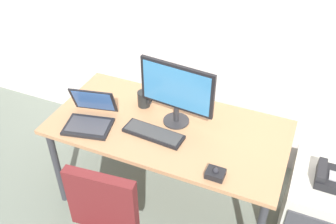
# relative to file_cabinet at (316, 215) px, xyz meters

# --- Properties ---
(ground_plane) EXTENTS (8.00, 8.00, 0.00)m
(ground_plane) POSITION_rel_file_cabinet_xyz_m (-1.06, 0.02, -0.34)
(ground_plane) COLOR slate
(desk) EXTENTS (1.62, 0.80, 0.74)m
(desk) POSITION_rel_file_cabinet_xyz_m (-1.06, 0.02, 0.32)
(desk) COLOR #A5754F
(desk) RESTS_ON ground
(file_cabinet) EXTENTS (0.42, 0.53, 0.69)m
(file_cabinet) POSITION_rel_file_cabinet_xyz_m (0.00, 0.00, 0.00)
(file_cabinet) COLOR #B8B6A7
(file_cabinet) RESTS_ON ground
(desk_phone) EXTENTS (0.17, 0.20, 0.09)m
(desk_phone) POSITION_rel_file_cabinet_xyz_m (-0.01, -0.02, 0.38)
(desk_phone) COLOR black
(desk_phone) RESTS_ON file_cabinet
(monitor_main) EXTENTS (0.52, 0.18, 0.45)m
(monitor_main) POSITION_rel_file_cabinet_xyz_m (-1.03, 0.08, 0.66)
(monitor_main) COLOR #262628
(monitor_main) RESTS_ON desk
(keyboard) EXTENTS (0.42, 0.16, 0.03)m
(keyboard) POSITION_rel_file_cabinet_xyz_m (-1.11, -0.10, 0.41)
(keyboard) COLOR black
(keyboard) RESTS_ON desk
(laptop) EXTENTS (0.37, 0.36, 0.23)m
(laptop) POSITION_rel_file_cabinet_xyz_m (-1.56, -0.16, 0.45)
(laptop) COLOR black
(laptop) RESTS_ON desk
(trackball_mouse) EXTENTS (0.11, 0.09, 0.07)m
(trackball_mouse) POSITION_rel_file_cabinet_xyz_m (-0.63, -0.29, 0.42)
(trackball_mouse) COLOR black
(trackball_mouse) RESTS_ON desk
(coffee_mug) EXTENTS (0.10, 0.09, 0.12)m
(coffee_mug) POSITION_rel_file_cabinet_xyz_m (-1.31, 0.17, 0.45)
(coffee_mug) COLOR black
(coffee_mug) RESTS_ON desk
(banana) EXTENTS (0.19, 0.04, 0.04)m
(banana) POSITION_rel_file_cabinet_xyz_m (-1.63, 0.07, 0.42)
(banana) COLOR yellow
(banana) RESTS_ON desk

